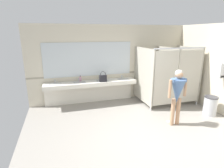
# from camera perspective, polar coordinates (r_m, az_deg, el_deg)

# --- Properties ---
(ground_plane) EXTENTS (6.35, 6.60, 0.10)m
(ground_plane) POSITION_cam_1_polar(r_m,az_deg,el_deg) (4.89, 11.97, -16.82)
(ground_plane) COLOR gray
(wall_back) EXTENTS (6.35, 0.12, 2.85)m
(wall_back) POSITION_cam_1_polar(r_m,az_deg,el_deg) (7.05, 0.73, 6.51)
(wall_back) COLOR beige
(wall_back) RESTS_ON ground_plane
(wall_back_tile_band) EXTENTS (6.35, 0.01, 0.06)m
(wall_back_tile_band) POSITION_cam_1_polar(r_m,az_deg,el_deg) (7.06, 0.87, 3.41)
(wall_back_tile_band) COLOR #9E937F
(wall_back_tile_band) RESTS_ON wall_back
(vanity_counter) EXTENTS (3.30, 0.57, 0.98)m
(vanity_counter) POSITION_cam_1_polar(r_m,az_deg,el_deg) (6.73, -6.67, -0.90)
(vanity_counter) COLOR silver
(vanity_counter) RESTS_ON ground_plane
(mirror_panel) EXTENTS (3.20, 0.02, 1.22)m
(mirror_panel) POSITION_cam_1_polar(r_m,az_deg,el_deg) (6.72, -7.25, 7.68)
(mirror_panel) COLOR silver
(mirror_panel) RESTS_ON wall_back
(bathroom_stalls) EXTENTS (1.94, 1.50, 2.10)m
(bathroom_stalls) POSITION_cam_1_polar(r_m,az_deg,el_deg) (6.96, 17.38, 2.90)
(bathroom_stalls) COLOR #B2AD9E
(bathroom_stalls) RESTS_ON ground_plane
(paper_towel_dispenser_upper) EXTENTS (0.40, 0.13, 0.47)m
(paper_towel_dispenser_upper) POSITION_cam_1_polar(r_m,az_deg,el_deg) (6.59, 31.69, 3.63)
(paper_towel_dispenser_upper) COLOR #B7BABF
(paper_towel_dispenser_upper) RESTS_ON wall_side_right
(trash_bin) EXTENTS (0.41, 0.41, 0.62)m
(trash_bin) POSITION_cam_1_polar(r_m,az_deg,el_deg) (6.64, 28.39, -6.01)
(trash_bin) COLOR #B7BABF
(trash_bin) RESTS_ON ground_plane
(person_standing) EXTENTS (0.57, 0.40, 1.61)m
(person_standing) POSITION_cam_1_polar(r_m,az_deg,el_deg) (5.32, 19.82, -2.09)
(person_standing) COLOR tan
(person_standing) RESTS_ON ground_plane
(handbag) EXTENTS (0.26, 0.11, 0.37)m
(handbag) POSITION_cam_1_polar(r_m,az_deg,el_deg) (6.50, -2.84, 1.87)
(handbag) COLOR black
(handbag) RESTS_ON vanity_counter
(soap_dispenser) EXTENTS (0.07, 0.07, 0.20)m
(soap_dispenser) POSITION_cam_1_polar(r_m,az_deg,el_deg) (6.68, -9.87, 1.64)
(soap_dispenser) COLOR #D899B2
(soap_dispenser) RESTS_ON vanity_counter
(paper_cup) EXTENTS (0.07, 0.07, 0.08)m
(paper_cup) POSITION_cam_1_polar(r_m,az_deg,el_deg) (6.59, -3.38, 1.28)
(paper_cup) COLOR white
(paper_cup) RESTS_ON vanity_counter
(floor_drain_cover) EXTENTS (0.14, 0.14, 0.01)m
(floor_drain_cover) POSITION_cam_1_polar(r_m,az_deg,el_deg) (5.80, 17.26, -11.11)
(floor_drain_cover) COLOR #B7BABF
(floor_drain_cover) RESTS_ON ground_plane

